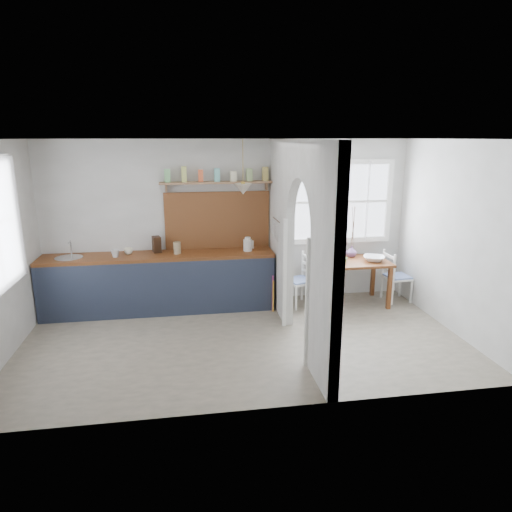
{
  "coord_description": "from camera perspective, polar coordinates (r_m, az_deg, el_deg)",
  "views": [
    {
      "loc": [
        -0.72,
        -5.55,
        2.62
      ],
      "look_at": [
        0.2,
        0.23,
        1.09
      ],
      "focal_mm": 32.0,
      "sensor_mm": 36.0,
      "label": 1
    }
  ],
  "objects": [
    {
      "name": "floor",
      "position": [
        6.18,
        -1.49,
        -10.48
      ],
      "size": [
        5.8,
        3.2,
        0.01
      ],
      "primitive_type": "cube",
      "color": "gray",
      "rests_on": "ground"
    },
    {
      "name": "ceiling",
      "position": [
        5.6,
        -1.67,
        14.4
      ],
      "size": [
        5.8,
        3.2,
        0.01
      ],
      "primitive_type": "cube",
      "color": "silver",
      "rests_on": "walls"
    },
    {
      "name": "walls",
      "position": [
        5.75,
        -1.58,
        1.34
      ],
      "size": [
        5.81,
        3.21,
        2.6
      ],
      "color": "silver",
      "rests_on": "floor"
    },
    {
      "name": "partition",
      "position": [
        5.9,
        5.1,
        3.13
      ],
      "size": [
        0.12,
        3.2,
        2.6
      ],
      "color": "silver",
      "rests_on": "floor"
    },
    {
      "name": "nook_window",
      "position": [
        7.61,
        10.47,
        6.68
      ],
      "size": [
        1.76,
        0.1,
        1.3
      ],
      "primitive_type": null,
      "color": "white",
      "rests_on": "walls"
    },
    {
      "name": "counter",
      "position": [
        7.22,
        -11.87,
        -3.15
      ],
      "size": [
        3.5,
        0.6,
        0.9
      ],
      "color": "brown",
      "rests_on": "floor"
    },
    {
      "name": "sink",
      "position": [
        7.27,
        -22.34,
        -0.28
      ],
      "size": [
        0.4,
        0.4,
        0.02
      ],
      "primitive_type": "cylinder",
      "color": "silver",
      "rests_on": "counter"
    },
    {
      "name": "backsplash",
      "position": [
        7.25,
        -4.83,
        4.48
      ],
      "size": [
        1.65,
        0.03,
        0.9
      ],
      "primitive_type": "cube",
      "color": "brown",
      "rests_on": "walls"
    },
    {
      "name": "shelf",
      "position": [
        7.08,
        -4.89,
        9.56
      ],
      "size": [
        1.75,
        0.2,
        0.21
      ],
      "color": "#A26F4A",
      "rests_on": "walls"
    },
    {
      "name": "pendant_lamp",
      "position": [
        6.8,
        -1.63,
        8.36
      ],
      "size": [
        0.26,
        0.26,
        0.16
      ],
      "primitive_type": "cone",
      "color": "silver",
      "rests_on": "ceiling"
    },
    {
      "name": "utensil_rail",
      "position": [
        6.69,
        2.6,
        4.53
      ],
      "size": [
        0.02,
        0.5,
        0.02
      ],
      "primitive_type": "cylinder",
      "rotation": [
        1.57,
        0.0,
        0.0
      ],
      "color": "silver",
      "rests_on": "partition"
    },
    {
      "name": "dining_table",
      "position": [
        7.5,
        11.72,
        -3.22
      ],
      "size": [
        1.16,
        0.78,
        0.72
      ],
      "primitive_type": null,
      "rotation": [
        0.0,
        0.0,
        -0.01
      ],
      "color": "brown",
      "rests_on": "floor"
    },
    {
      "name": "chair_left",
      "position": [
        7.3,
        5.45,
        -3.0
      ],
      "size": [
        0.49,
        0.49,
        0.84
      ],
      "primitive_type": null,
      "rotation": [
        0.0,
        0.0,
        -1.23
      ],
      "color": "white",
      "rests_on": "floor"
    },
    {
      "name": "chair_right",
      "position": [
        7.81,
        17.24,
        -2.43
      ],
      "size": [
        0.41,
        0.41,
        0.83
      ],
      "primitive_type": null,
      "rotation": [
        0.0,
        0.0,
        1.65
      ],
      "color": "white",
      "rests_on": "floor"
    },
    {
      "name": "kettle",
      "position": [
        7.11,
        -1.04,
        1.5
      ],
      "size": [
        0.18,
        0.15,
        0.22
      ],
      "primitive_type": null,
      "rotation": [
        0.0,
        0.0,
        0.03
      ],
      "color": "silver",
      "rests_on": "counter"
    },
    {
      "name": "mug_a",
      "position": [
        7.06,
        -17.18,
        0.33
      ],
      "size": [
        0.14,
        0.14,
        0.12
      ],
      "primitive_type": "imported",
      "rotation": [
        0.0,
        0.0,
        -0.12
      ],
      "color": "silver",
      "rests_on": "counter"
    },
    {
      "name": "mug_b",
      "position": [
        7.17,
        -15.66,
        0.59
      ],
      "size": [
        0.15,
        0.15,
        0.1
      ],
      "primitive_type": "imported",
      "rotation": [
        0.0,
        0.0,
        0.24
      ],
      "color": "white",
      "rests_on": "counter"
    },
    {
      "name": "knife_block",
      "position": [
        7.18,
        -12.32,
        1.43
      ],
      "size": [
        0.15,
        0.18,
        0.25
      ],
      "primitive_type": "cube",
      "rotation": [
        0.0,
        0.0,
        0.27
      ],
      "color": "#311B0F",
      "rests_on": "counter"
    },
    {
      "name": "jar",
      "position": [
        7.04,
        -9.83,
        1.02
      ],
      "size": [
        0.12,
        0.12,
        0.18
      ],
      "primitive_type": "cylinder",
      "rotation": [
        0.0,
        0.0,
        0.1
      ],
      "color": "tan",
      "rests_on": "counter"
    },
    {
      "name": "towel_magenta",
      "position": [
        7.08,
        2.09,
        -4.75
      ],
      "size": [
        0.02,
        0.03,
        0.59
      ],
      "primitive_type": "cube",
      "color": "#AF367C",
      "rests_on": "counter"
    },
    {
      "name": "towel_orange",
      "position": [
        7.04,
        2.16,
        -5.06
      ],
      "size": [
        0.02,
        0.03,
        0.5
      ],
      "primitive_type": "cube",
      "color": "#C38329",
      "rests_on": "counter"
    },
    {
      "name": "bowl",
      "position": [
        7.45,
        14.53,
        -0.3
      ],
      "size": [
        0.43,
        0.43,
        0.08
      ],
      "primitive_type": "imported",
      "rotation": [
        0.0,
        0.0,
        -0.4
      ],
      "color": "white",
      "rests_on": "dining_table"
    },
    {
      "name": "table_cup",
      "position": [
        7.22,
        10.97,
        -0.54
      ],
      "size": [
        0.11,
        0.11,
        0.09
      ],
      "primitive_type": "imported",
      "rotation": [
        0.0,
        0.0,
        -0.12
      ],
      "color": "#79AA78",
      "rests_on": "dining_table"
    },
    {
      "name": "plate",
      "position": [
        7.21,
        9.78,
        -0.81
      ],
      "size": [
        0.24,
        0.24,
        0.02
      ],
      "primitive_type": "cylinder",
      "rotation": [
        0.0,
        0.0,
        -0.43
      ],
      "color": "black",
      "rests_on": "dining_table"
    },
    {
      "name": "vase",
      "position": [
        7.62,
        11.84,
        0.56
      ],
      "size": [
        0.2,
        0.2,
        0.18
      ],
      "primitive_type": "imported",
      "rotation": [
        0.0,
        0.0,
        -0.21
      ],
      "color": "#6E4E84",
      "rests_on": "dining_table"
    }
  ]
}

